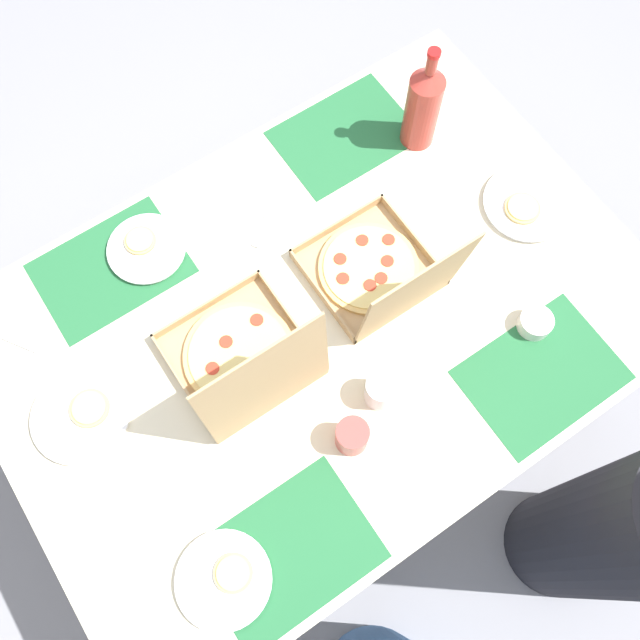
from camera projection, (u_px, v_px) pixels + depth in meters
The scene contains 19 objects.
ground_plane at pixel (320, 400), 2.40m from camera, with size 6.00×6.00×0.00m, color gray.
dining_table at pixel (320, 334), 1.77m from camera, with size 1.58×1.11×0.77m.
placemat_near_left at pixel (345, 135), 1.87m from camera, with size 0.36×0.26×0.00m, color #236638.
placemat_near_right at pixel (111, 268), 1.73m from camera, with size 0.36×0.26×0.00m, color #236638.
placemat_far_left at pixel (542, 375), 1.63m from camera, with size 0.36×0.26×0.00m, color #236638.
placemat_far_right at pixel (289, 553), 1.49m from camera, with size 0.36×0.26×0.00m, color #236638.
pizza_box_edge_far at pixel (378, 273), 1.67m from camera, with size 0.29×0.32×0.32m.
pizza_box_center at pixel (245, 360), 1.59m from camera, with size 0.30×0.31×0.34m.
plate_far_right at pixel (82, 415), 1.59m from camera, with size 0.23×0.23×0.03m.
plate_near_left at pixel (146, 248), 1.74m from camera, with size 0.20×0.20×0.03m.
plate_far_left at pixel (225, 579), 1.46m from camera, with size 0.21×0.21×0.03m.
plate_near_right at pixel (527, 204), 1.79m from camera, with size 0.23×0.23×0.03m.
soda_bottle at pixel (423, 106), 1.75m from camera, with size 0.09×0.09×0.32m.
cup_clear_right at pixel (352, 436), 1.53m from camera, with size 0.07×0.07×0.09m, color #BF4742.
cup_dark at pixel (381, 390), 1.57m from camera, with size 0.07×0.07×0.09m, color silver.
condiment_bowl at pixel (535, 323), 1.66m from camera, with size 0.08×0.08×0.04m, color white.
knife_by_near_right at pixel (2, 335), 1.66m from camera, with size 0.21×0.02×0.01m, color #B7B7BC.
knife_by_near_left at pixel (270, 213), 1.78m from camera, with size 0.21×0.02×0.01m, color #B7B7BC.
diner_left_seat at pixel (620, 532), 1.73m from camera, with size 0.32×0.32×1.18m.
Camera 1 is at (0.34, 0.50, 2.34)m, focal length 38.89 mm.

